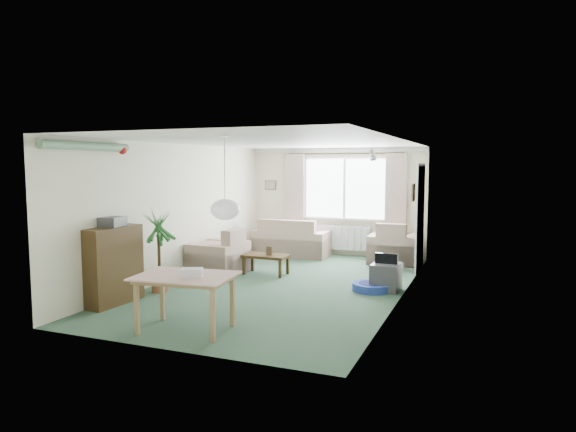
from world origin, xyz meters
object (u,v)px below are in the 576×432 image
at_px(sofa, 292,237).
at_px(armchair_corner, 393,242).
at_px(coffee_table, 266,265).
at_px(dining_table, 186,304).
at_px(bookshelf, 114,266).
at_px(houseplant, 159,251).
at_px(pet_bed, 372,287).
at_px(armchair_left, 218,251).
at_px(tv_cube, 386,277).

relative_size(sofa, armchair_corner, 1.74).
distance_m(coffee_table, dining_table, 3.33).
relative_size(bookshelf, houseplant, 0.86).
xyz_separation_m(armchair_corner, bookshelf, (-3.22, -4.67, 0.14)).
relative_size(armchair_corner, pet_bed, 1.52).
bearing_deg(sofa, houseplant, 76.80).
bearing_deg(armchair_corner, pet_bed, 90.10).
relative_size(armchair_left, coffee_table, 1.14).
bearing_deg(bookshelf, armchair_left, 85.81).
bearing_deg(dining_table, armchair_left, 112.63).
bearing_deg(coffee_table, pet_bed, -13.51).
xyz_separation_m(bookshelf, houseplant, (0.19, 0.84, 0.09)).
distance_m(armchair_corner, pet_bed, 2.55).
xyz_separation_m(coffee_table, houseplant, (-1.05, -1.82, 0.47)).
height_order(sofa, coffee_table, sofa).
bearing_deg(dining_table, sofa, 97.29).
bearing_deg(armchair_corner, dining_table, 71.09).
xyz_separation_m(sofa, bookshelf, (-0.96, -4.70, 0.15)).
bearing_deg(coffee_table, bookshelf, -115.02).
bearing_deg(pet_bed, bookshelf, -147.17).
height_order(houseplant, pet_bed, houseplant).
bearing_deg(dining_table, coffee_table, 96.96).
bearing_deg(bookshelf, coffee_table, 68.62).
xyz_separation_m(bookshelf, tv_cube, (3.54, 2.26, -0.35)).
relative_size(armchair_left, dining_table, 0.88).
xyz_separation_m(sofa, pet_bed, (2.37, -2.55, -0.35)).
relative_size(coffee_table, pet_bed, 1.32).
bearing_deg(coffee_table, tv_cube, -9.71).
relative_size(armchair_left, pet_bed, 1.50).
xyz_separation_m(coffee_table, pet_bed, (2.09, -0.50, -0.12)).
distance_m(houseplant, tv_cube, 3.67).
distance_m(armchair_left, houseplant, 1.66).
distance_m(armchair_left, dining_table, 3.39).
distance_m(armchair_corner, tv_cube, 2.44).
height_order(dining_table, tv_cube, dining_table).
height_order(armchair_corner, houseplant, houseplant).
distance_m(armchair_corner, houseplant, 4.90).
height_order(armchair_left, tv_cube, armchair_left).
bearing_deg(armchair_corner, sofa, -3.00).
bearing_deg(armchair_left, sofa, 167.96).
xyz_separation_m(armchair_corner, armchair_left, (-2.88, -2.20, -0.01)).
xyz_separation_m(tv_cube, pet_bed, (-0.21, -0.11, -0.16)).
bearing_deg(armchair_left, armchair_corner, 130.83).
distance_m(bookshelf, tv_cube, 4.21).
xyz_separation_m(coffee_table, bookshelf, (-1.24, -2.65, 0.38)).
distance_m(armchair_corner, bookshelf, 5.68).
bearing_deg(sofa, bookshelf, 76.52).
relative_size(coffee_table, dining_table, 0.77).
bearing_deg(dining_table, bookshelf, 158.30).
xyz_separation_m(armchair_left, bookshelf, (-0.34, -2.47, 0.15)).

